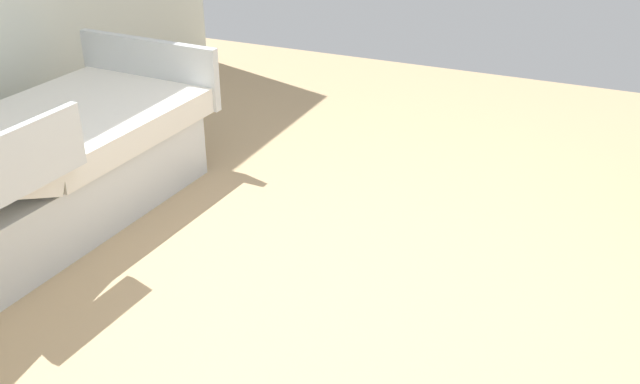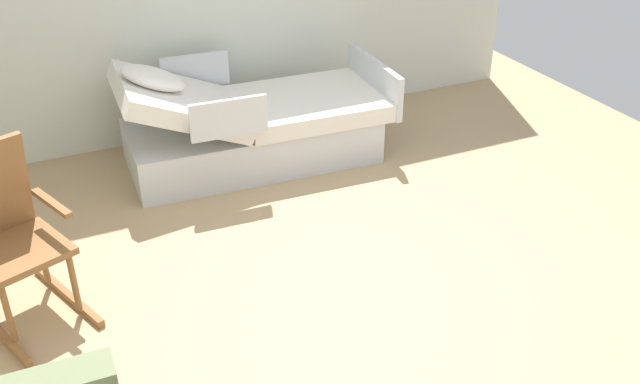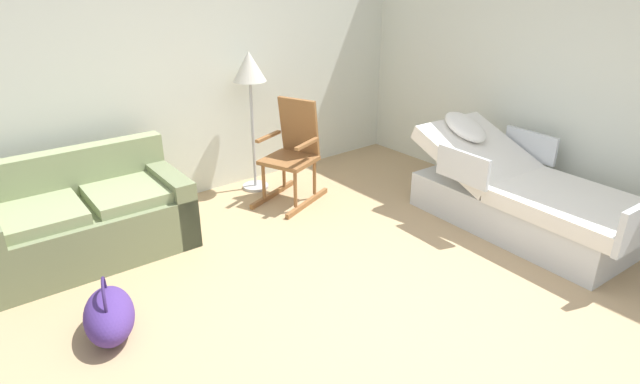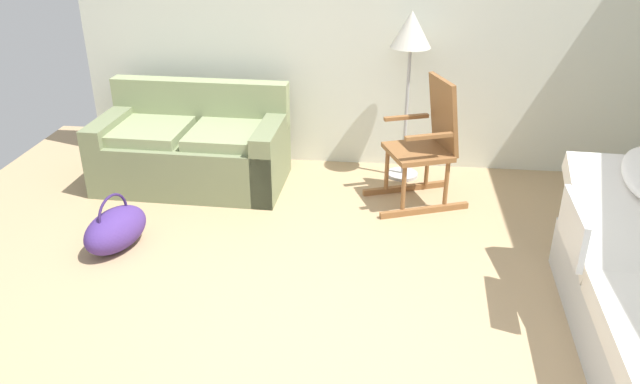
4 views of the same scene
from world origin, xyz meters
name	(u,v)px [view 1 (image 1 of 4)]	position (x,y,z in m)	size (l,w,h in m)	color
ground_plane	(367,308)	(0.00, 0.00, 0.00)	(6.72, 6.72, 0.00)	tan
hospital_bed	(14,176)	(1.80, 0.08, 0.30)	(1.08, 2.14, 0.96)	silver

